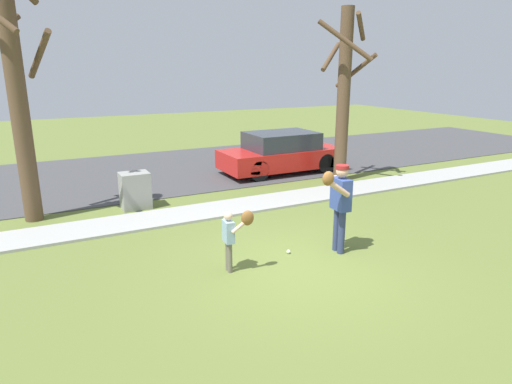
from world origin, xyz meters
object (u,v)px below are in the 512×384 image
at_px(person_adult, 339,199).
at_px(baseball, 289,252).
at_px(person_child, 233,232).
at_px(utility_cabinet, 135,191).
at_px(street_tree_far, 16,87).
at_px(parked_hatchback_red, 281,153).
at_px(street_tree_near, 344,92).

relative_size(person_adult, baseball, 22.78).
height_order(person_child, utility_cabinet, person_child).
relative_size(person_child, street_tree_far, 0.20).
height_order(person_adult, street_tree_far, street_tree_far).
height_order(street_tree_far, parked_hatchback_red, street_tree_far).
height_order(person_child, baseball, person_child).
bearing_deg(baseball, street_tree_far, 133.98).
bearing_deg(person_adult, utility_cabinet, -53.96).
height_order(street_tree_near, parked_hatchback_red, street_tree_near).
distance_m(baseball, parked_hatchback_red, 6.78).
distance_m(person_adult, parked_hatchback_red, 6.73).
bearing_deg(street_tree_far, utility_cabinet, -4.29).
distance_m(street_tree_near, street_tree_far, 8.55).
bearing_deg(street_tree_near, utility_cabinet, 179.34).
bearing_deg(parked_hatchback_red, street_tree_near, 120.48).
bearing_deg(street_tree_far, parked_hatchback_red, 11.70).
height_order(person_adult, utility_cabinet, person_adult).
xyz_separation_m(person_adult, person_child, (-2.08, 0.16, -0.34)).
xyz_separation_m(utility_cabinet, parked_hatchback_red, (5.19, 1.72, 0.21)).
bearing_deg(person_child, street_tree_near, 42.47).
distance_m(person_child, street_tree_far, 5.88).
height_order(utility_cabinet, street_tree_far, street_tree_far).
bearing_deg(street_tree_near, person_adult, -128.06).
height_order(utility_cabinet, parked_hatchback_red, parked_hatchback_red).
xyz_separation_m(person_child, street_tree_far, (-2.96, 4.55, 2.27)).
relative_size(person_adult, utility_cabinet, 1.86).
xyz_separation_m(person_child, baseball, (1.24, 0.21, -0.68)).
xyz_separation_m(street_tree_near, parked_hatchback_red, (-1.06, 1.79, -2.03)).
bearing_deg(utility_cabinet, parked_hatchback_red, 18.35).
relative_size(person_child, baseball, 14.98).
xyz_separation_m(person_child, utility_cabinet, (-0.67, 4.38, -0.26)).
bearing_deg(parked_hatchback_red, person_child, 53.44).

